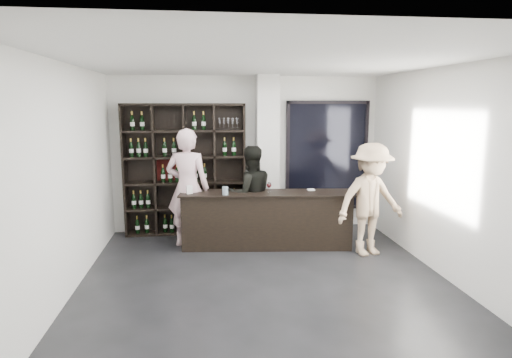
{
  "coord_description": "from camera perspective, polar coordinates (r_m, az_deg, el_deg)",
  "views": [
    {
      "loc": [
        -0.78,
        -5.27,
        2.39
      ],
      "look_at": [
        -0.02,
        1.1,
        1.26
      ],
      "focal_mm": 30.0,
      "sensor_mm": 36.0,
      "label": 1
    }
  ],
  "objects": [
    {
      "name": "customer",
      "position": [
        6.99,
        15.0,
        -2.68
      ],
      "size": [
        1.28,
        0.91,
        1.8
      ],
      "primitive_type": "imported",
      "rotation": [
        0.0,
        0.0,
        0.23
      ],
      "color": "tan",
      "rests_on": "floor"
    },
    {
      "name": "structural_column",
      "position": [
        7.88,
        1.46,
        3.14
      ],
      "size": [
        0.4,
        0.4,
        2.9
      ],
      "primitive_type": "cube",
      "color": "silver",
      "rests_on": "floor"
    },
    {
      "name": "floor",
      "position": [
        5.85,
        1.48,
        -14.21
      ],
      "size": [
        5.0,
        5.5,
        0.01
      ],
      "primitive_type": "cube",
      "color": "black",
      "rests_on": "ground"
    },
    {
      "name": "spit_cup",
      "position": [
        6.9,
        -4.12,
        -1.58
      ],
      "size": [
        0.13,
        0.13,
        0.13
      ],
      "primitive_type": "cylinder",
      "rotation": [
        0.0,
        0.0,
        -0.34
      ],
      "color": "#CAE7F8",
      "rests_on": "tasting_counter"
    },
    {
      "name": "tasting_counter",
      "position": [
        7.21,
        1.42,
        -5.44
      ],
      "size": [
        2.87,
        0.6,
        0.94
      ],
      "rotation": [
        0.0,
        0.0,
        -0.1
      ],
      "color": "black",
      "rests_on": "floor"
    },
    {
      "name": "taster_pink",
      "position": [
        7.27,
        -9.1,
        -1.17
      ],
      "size": [
        0.82,
        0.64,
        2.0
      ],
      "primitive_type": "imported",
      "rotation": [
        0.0,
        0.0,
        2.9
      ],
      "color": "beige",
      "rests_on": "floor"
    },
    {
      "name": "wine_glass",
      "position": [
        7.08,
        1.75,
        -1.03
      ],
      "size": [
        0.1,
        0.1,
        0.19
      ],
      "primitive_type": null,
      "rotation": [
        0.0,
        0.0,
        -0.38
      ],
      "color": "white",
      "rests_on": "tasting_counter"
    },
    {
      "name": "taster_black",
      "position": [
        7.33,
        -0.74,
        -2.16
      ],
      "size": [
        0.93,
        0.78,
        1.7
      ],
      "primitive_type": "imported",
      "rotation": [
        0.0,
        0.0,
        3.33
      ],
      "color": "black",
      "rests_on": "floor"
    },
    {
      "name": "card_stand",
      "position": [
        7.04,
        -8.86,
        -1.41
      ],
      "size": [
        0.1,
        0.07,
        0.14
      ],
      "primitive_type": "cube",
      "rotation": [
        0.0,
        0.0,
        0.32
      ],
      "color": "white",
      "rests_on": "tasting_counter"
    },
    {
      "name": "napkin_stack",
      "position": [
        7.31,
        7.35,
        -1.43
      ],
      "size": [
        0.12,
        0.12,
        0.02
      ],
      "primitive_type": "cube",
      "rotation": [
        0.0,
        0.0,
        -0.0
      ],
      "color": "white",
      "rests_on": "tasting_counter"
    },
    {
      "name": "wine_shelf",
      "position": [
        7.94,
        -9.43,
        1.24
      ],
      "size": [
        2.2,
        0.35,
        2.4
      ],
      "primitive_type": null,
      "color": "black",
      "rests_on": "floor"
    },
    {
      "name": "glass_panel",
      "position": [
        8.36,
        9.42,
        3.06
      ],
      "size": [
        1.6,
        0.08,
        2.1
      ],
      "color": "black",
      "rests_on": "floor"
    }
  ]
}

